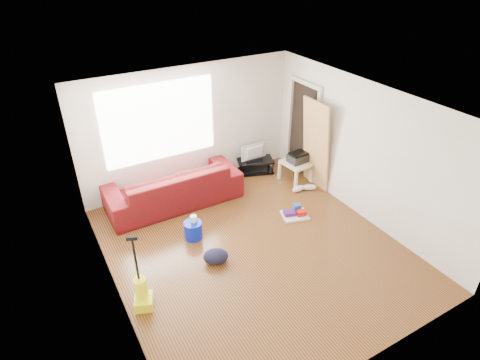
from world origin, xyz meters
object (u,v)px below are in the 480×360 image
cleaning_tray (295,213)px  backpack (216,262)px  tv_stand (255,165)px  sofa (175,202)px  bucket (194,237)px  side_table (297,165)px  vacuum (142,294)px

cleaning_tray → backpack: 1.91m
tv_stand → sofa: bearing=-153.4°
backpack → sofa: bearing=109.5°
tv_stand → cleaning_tray: size_ratio=1.58×
sofa → bucket: size_ratio=8.20×
side_table → vacuum: vacuum is taller
tv_stand → bucket: (-2.15, -1.46, -0.16)m
side_table → backpack: (-2.66, -1.42, -0.39)m
sofa → side_table: (2.58, -0.52, 0.39)m
side_table → bucket: bearing=-166.1°
cleaning_tray → vacuum: 3.24m
side_table → bucket: (-2.72, -0.67, -0.39)m
sofa → backpack: sofa is taller
tv_stand → side_table: size_ratio=1.42×
bucket → backpack: 0.75m
vacuum → backpack: bearing=34.1°
side_table → backpack: size_ratio=1.55×
bucket → cleaning_tray: (1.93, -0.36, 0.05)m
bucket → cleaning_tray: bearing=-10.5°
cleaning_tray → tv_stand: bearing=82.9°
cleaning_tray → backpack: cleaning_tray is taller
cleaning_tray → vacuum: (-3.16, -0.68, 0.17)m
bucket → backpack: bearing=-85.5°
sofa → side_table: bearing=168.7°
tv_stand → cleaning_tray: tv_stand is taller
bucket → cleaning_tray: 1.96m
sofa → tv_stand: (2.02, 0.27, 0.16)m
tv_stand → vacuum: size_ratio=0.75×
cleaning_tray → backpack: size_ratio=1.40×
cleaning_tray → side_table: bearing=52.5°
cleaning_tray → bucket: bearing=169.5°
backpack → tv_stand: bearing=68.2°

